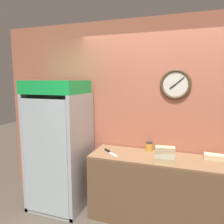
# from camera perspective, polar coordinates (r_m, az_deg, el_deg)

# --- Properties ---
(wall_back) EXTENTS (5.20, 0.10, 2.70)m
(wall_back) POSITION_cam_1_polar(r_m,az_deg,el_deg) (3.12, 14.12, -1.26)
(wall_back) COLOR #B7664C
(wall_back) RESTS_ON ground_plane
(prep_counter) EXTENTS (1.88, 0.57, 0.88)m
(prep_counter) POSITION_cam_1_polar(r_m,az_deg,el_deg) (3.10, 12.86, -19.21)
(prep_counter) COLOR brown
(prep_counter) RESTS_ON ground_plane
(beverage_cooler) EXTENTS (0.78, 0.73, 1.86)m
(beverage_cooler) POSITION_cam_1_polar(r_m,az_deg,el_deg) (3.32, -13.13, -6.53)
(beverage_cooler) COLOR #B2B7BC
(beverage_cooler) RESTS_ON ground_plane
(sandwich_stack_bottom) EXTENTS (0.24, 0.12, 0.07)m
(sandwich_stack_bottom) POSITION_cam_1_polar(r_m,az_deg,el_deg) (2.73, 13.58, -12.23)
(sandwich_stack_bottom) COLOR tan
(sandwich_stack_bottom) RESTS_ON prep_counter
(sandwich_stack_middle) EXTENTS (0.24, 0.12, 0.07)m
(sandwich_stack_middle) POSITION_cam_1_polar(r_m,az_deg,el_deg) (2.70, 13.63, -10.88)
(sandwich_stack_middle) COLOR beige
(sandwich_stack_middle) RESTS_ON sandwich_stack_bottom
(sandwich_stack_top) EXTENTS (0.24, 0.13, 0.07)m
(sandwich_stack_top) POSITION_cam_1_polar(r_m,az_deg,el_deg) (2.68, 13.68, -9.52)
(sandwich_stack_top) COLOR tan
(sandwich_stack_top) RESTS_ON sandwich_stack_middle
(sandwich_flat_left) EXTENTS (0.25, 0.12, 0.06)m
(sandwich_flat_left) POSITION_cam_1_polar(r_m,az_deg,el_deg) (3.06, 25.22, -10.55)
(sandwich_flat_left) COLOR beige
(sandwich_flat_left) RESTS_ON prep_counter
(chefs_knife) EXTENTS (0.26, 0.23, 0.02)m
(chefs_knife) POSITION_cam_1_polar(r_m,az_deg,el_deg) (3.04, -0.75, -10.33)
(chefs_knife) COLOR silver
(chefs_knife) RESTS_ON prep_counter
(condiment_jar) EXTENTS (0.10, 0.10, 0.12)m
(condiment_jar) POSITION_cam_1_polar(r_m,az_deg,el_deg) (3.12, 9.68, -8.90)
(condiment_jar) COLOR gold
(condiment_jar) RESTS_ON prep_counter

